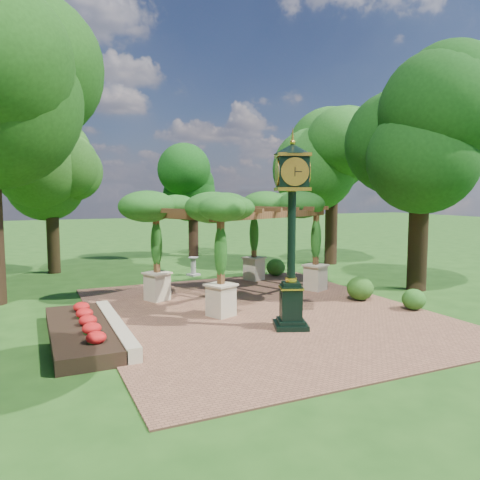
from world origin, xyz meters
name	(u,v)px	position (x,y,z in m)	size (l,w,h in m)	color
ground	(274,320)	(0.00, 0.00, 0.00)	(120.00, 120.00, 0.00)	#1E4714
brick_plaza	(259,312)	(0.00, 1.00, 0.02)	(10.00, 12.00, 0.04)	brown
border_wall	(115,328)	(-4.60, 0.50, 0.20)	(0.35, 5.00, 0.40)	#C6B793
flower_bed	(80,333)	(-5.50, 0.50, 0.18)	(1.50, 5.00, 0.36)	red
pedestal_clock	(292,219)	(-0.02, -0.98, 3.11)	(1.33, 1.33, 5.21)	black
pergola	(240,211)	(0.47, 3.51, 3.15)	(7.10, 5.88, 3.84)	beige
sundial	(193,267)	(0.27, 8.31, 0.38)	(0.62, 0.62, 0.87)	gray
shrub_front	(414,299)	(4.67, -0.86, 0.38)	(0.75, 0.75, 0.68)	#255A19
shrub_mid	(360,288)	(3.97, 0.97, 0.46)	(0.93, 0.93, 0.84)	#265417
shrub_back	(276,267)	(3.62, 6.51, 0.43)	(0.86, 0.86, 0.77)	#295A1A
tree_west_far	(51,174)	(-5.56, 11.78, 4.69)	(3.62, 3.62, 6.84)	#2E2112
tree_north	(193,180)	(2.46, 14.68, 4.58)	(3.19, 3.19, 6.70)	#301C13
tree_east_far	(333,147)	(8.21, 8.70, 6.21)	(4.46, 4.46, 9.04)	#321F13
tree_east_near	(422,128)	(7.25, 1.61, 6.30)	(4.68, 4.68, 9.18)	black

